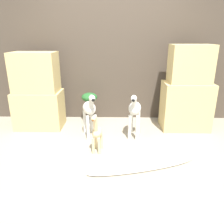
{
  "coord_description": "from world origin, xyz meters",
  "views": [
    {
      "loc": [
        0.07,
        -2.64,
        1.54
      ],
      "look_at": [
        0.01,
        0.59,
        0.41
      ],
      "focal_mm": 35.0,
      "sensor_mm": 36.0,
      "label": 1
    }
  ],
  "objects_px": {
    "zebra_right": "(135,111)",
    "giraffe_figurine": "(97,133)",
    "surfboard": "(141,166)",
    "potted_palm_front": "(90,100)",
    "zebra_left": "(90,110)"
  },
  "relations": [
    {
      "from": "zebra_right",
      "to": "giraffe_figurine",
      "type": "distance_m",
      "value": 0.76
    },
    {
      "from": "surfboard",
      "to": "potted_palm_front",
      "type": "bearing_deg",
      "value": 118.59
    },
    {
      "from": "giraffe_figurine",
      "to": "surfboard",
      "type": "relative_size",
      "value": 0.42
    },
    {
      "from": "zebra_left",
      "to": "surfboard",
      "type": "relative_size",
      "value": 0.53
    },
    {
      "from": "giraffe_figurine",
      "to": "surfboard",
      "type": "distance_m",
      "value": 0.74
    },
    {
      "from": "zebra_right",
      "to": "giraffe_figurine",
      "type": "bearing_deg",
      "value": -137.77
    },
    {
      "from": "zebra_right",
      "to": "zebra_left",
      "type": "bearing_deg",
      "value": -179.57
    },
    {
      "from": "potted_palm_front",
      "to": "giraffe_figurine",
      "type": "bearing_deg",
      "value": -78.54
    },
    {
      "from": "potted_palm_front",
      "to": "surfboard",
      "type": "height_order",
      "value": "potted_palm_front"
    },
    {
      "from": "zebra_left",
      "to": "potted_palm_front",
      "type": "height_order",
      "value": "zebra_left"
    },
    {
      "from": "zebra_left",
      "to": "giraffe_figurine",
      "type": "relative_size",
      "value": 1.25
    },
    {
      "from": "zebra_right",
      "to": "giraffe_figurine",
      "type": "xyz_separation_m",
      "value": [
        -0.55,
        -0.5,
        -0.15
      ]
    },
    {
      "from": "zebra_left",
      "to": "surfboard",
      "type": "bearing_deg",
      "value": -50.18
    },
    {
      "from": "zebra_right",
      "to": "zebra_left",
      "type": "relative_size",
      "value": 1.0
    },
    {
      "from": "surfboard",
      "to": "zebra_right",
      "type": "bearing_deg",
      "value": 91.81
    }
  ]
}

